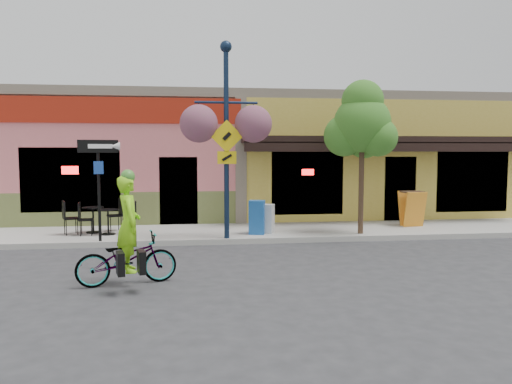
# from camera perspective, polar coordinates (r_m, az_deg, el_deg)

# --- Properties ---
(ground) EXTENTS (90.00, 90.00, 0.00)m
(ground) POSITION_cam_1_polar(r_m,az_deg,el_deg) (13.10, 4.18, -6.25)
(ground) COLOR #2D2D30
(ground) RESTS_ON ground
(sidewalk) EXTENTS (24.00, 3.00, 0.15)m
(sidewalk) POSITION_cam_1_polar(r_m,az_deg,el_deg) (15.02, 2.64, -4.54)
(sidewalk) COLOR #9E9B93
(sidewalk) RESTS_ON ground
(curb) EXTENTS (24.00, 0.12, 0.15)m
(curb) POSITION_cam_1_polar(r_m,az_deg,el_deg) (13.62, 3.71, -5.51)
(curb) COLOR #A8A59E
(curb) RESTS_ON ground
(building) EXTENTS (18.20, 8.20, 4.50)m
(building) POSITION_cam_1_polar(r_m,az_deg,el_deg) (20.27, -0.07, 4.02)
(building) COLOR #D76A6E
(building) RESTS_ON ground
(bicycle) EXTENTS (1.94, 1.06, 0.97)m
(bicycle) POSITION_cam_1_polar(r_m,az_deg,el_deg) (9.65, -14.56, -7.41)
(bicycle) COLOR maroon
(bicycle) RESTS_ON ground
(cyclist_rider) EXTENTS (0.57, 0.73, 1.79)m
(cyclist_rider) POSITION_cam_1_polar(r_m,az_deg,el_deg) (9.57, -14.31, -5.01)
(cyclist_rider) COLOR #8AE618
(cyclist_rider) RESTS_ON ground
(lamp_post) EXTENTS (1.68, 0.69, 5.22)m
(lamp_post) POSITION_cam_1_polar(r_m,az_deg,el_deg) (13.28, -3.41, 5.87)
(lamp_post) COLOR #112037
(lamp_post) RESTS_ON sidewalk
(one_way_sign) EXTENTS (1.03, 0.44, 2.62)m
(one_way_sign) POSITION_cam_1_polar(r_m,az_deg,el_deg) (13.49, -17.51, 0.13)
(one_way_sign) COLOR black
(one_way_sign) RESTS_ON sidewalk
(cafe_set_left) EXTENTS (1.80, 1.35, 0.97)m
(cafe_set_left) POSITION_cam_1_polar(r_m,az_deg,el_deg) (15.02, -18.12, -2.62)
(cafe_set_left) COLOR black
(cafe_set_left) RESTS_ON sidewalk
(cafe_set_right) EXTENTS (1.62, 0.92, 0.93)m
(cafe_set_right) POSITION_cam_1_polar(r_m,az_deg,el_deg) (14.57, -16.55, -2.87)
(cafe_set_right) COLOR black
(cafe_set_right) RESTS_ON sidewalk
(newspaper_box_blue) EXTENTS (0.51, 0.47, 0.95)m
(newspaper_box_blue) POSITION_cam_1_polar(r_m,az_deg,el_deg) (14.07, 0.11, -2.90)
(newspaper_box_blue) COLOR #1A539F
(newspaper_box_blue) RESTS_ON sidewalk
(newspaper_box_grey) EXTENTS (0.49, 0.47, 0.82)m
(newspaper_box_grey) POSITION_cam_1_polar(r_m,az_deg,el_deg) (14.26, 1.24, -3.06)
(newspaper_box_grey) COLOR beige
(newspaper_box_grey) RESTS_ON sidewalk
(street_tree) EXTENTS (2.06, 2.06, 4.37)m
(street_tree) POSITION_cam_1_polar(r_m,az_deg,el_deg) (14.35, 11.99, 3.99)
(street_tree) COLOR #3D7A26
(street_tree) RESTS_ON sidewalk
(sandwich_board) EXTENTS (0.69, 0.53, 1.10)m
(sandwich_board) POSITION_cam_1_polar(r_m,az_deg,el_deg) (16.10, 17.73, -1.89)
(sandwich_board) COLOR orange
(sandwich_board) RESTS_ON sidewalk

